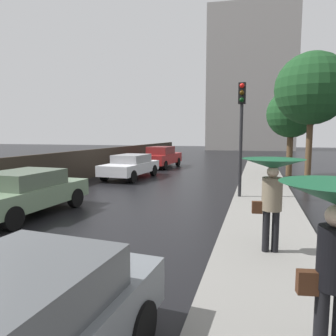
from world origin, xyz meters
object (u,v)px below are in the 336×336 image
(pedestrian_with_umbrella_near, at_px, (273,177))
(street_tree_mid, at_px, (291,114))
(car_red_far_ahead, at_px, (162,157))
(car_white_near_kerb, at_px, (131,166))
(pedestrian_with_umbrella_far, at_px, (336,219))
(car_green_behind_camera, at_px, (25,192))
(street_tree_near, at_px, (312,89))
(traffic_light, at_px, (241,118))

(pedestrian_with_umbrella_near, height_order, street_tree_mid, street_tree_mid)
(pedestrian_with_umbrella_near, bearing_deg, car_red_far_ahead, 105.61)
(pedestrian_with_umbrella_near, relative_size, street_tree_mid, 0.37)
(car_white_near_kerb, distance_m, pedestrian_with_umbrella_far, 14.76)
(car_green_behind_camera, distance_m, pedestrian_with_umbrella_near, 7.28)
(car_white_near_kerb, bearing_deg, car_green_behind_camera, 93.24)
(car_green_behind_camera, height_order, pedestrian_with_umbrella_near, pedestrian_with_umbrella_near)
(car_white_near_kerb, distance_m, street_tree_near, 9.85)
(car_white_near_kerb, bearing_deg, pedestrian_with_umbrella_far, 123.97)
(car_red_far_ahead, distance_m, street_tree_mid, 9.41)
(car_white_near_kerb, xyz_separation_m, street_tree_mid, (8.66, 3.63, 2.93))
(car_green_behind_camera, relative_size, street_tree_mid, 0.82)
(pedestrian_with_umbrella_far, bearing_deg, car_white_near_kerb, -69.18)
(car_green_behind_camera, xyz_separation_m, street_tree_near, (9.05, 7.63, 3.76))
(car_green_behind_camera, xyz_separation_m, street_tree_mid, (8.64, 11.85, 2.92))
(pedestrian_with_umbrella_near, relative_size, street_tree_near, 0.30)
(pedestrian_with_umbrella_near, height_order, street_tree_near, street_tree_near)
(car_white_near_kerb, xyz_separation_m, street_tree_near, (9.08, -0.59, 3.78))
(car_red_far_ahead, xyz_separation_m, street_tree_near, (9.10, -6.46, 3.69))
(car_red_far_ahead, relative_size, car_green_behind_camera, 1.09)
(pedestrian_with_umbrella_far, distance_m, traffic_light, 8.64)
(car_green_behind_camera, height_order, street_tree_mid, street_tree_mid)
(car_white_near_kerb, height_order, pedestrian_with_umbrella_near, pedestrian_with_umbrella_near)
(car_white_near_kerb, relative_size, traffic_light, 1.06)
(street_tree_near, distance_m, street_tree_mid, 4.32)
(pedestrian_with_umbrella_near, bearing_deg, car_green_behind_camera, 159.69)
(car_white_near_kerb, height_order, street_tree_mid, street_tree_mid)
(car_white_near_kerb, height_order, traffic_light, traffic_light)
(street_tree_mid, bearing_deg, car_red_far_ahead, 165.51)
(pedestrian_with_umbrella_far, bearing_deg, street_tree_near, -107.22)
(street_tree_mid, bearing_deg, street_tree_near, -84.39)
(car_red_far_ahead, distance_m, pedestrian_with_umbrella_near, 17.08)
(pedestrian_with_umbrella_near, height_order, pedestrian_with_umbrella_far, pedestrian_with_umbrella_far)
(car_red_far_ahead, height_order, pedestrian_with_umbrella_far, pedestrian_with_umbrella_far)
(car_red_far_ahead, distance_m, car_green_behind_camera, 14.10)
(car_white_near_kerb, bearing_deg, pedestrian_with_umbrella_near, 129.52)
(car_red_far_ahead, height_order, street_tree_mid, street_tree_mid)
(car_white_near_kerb, relative_size, car_green_behind_camera, 1.07)
(car_white_near_kerb, distance_m, car_red_far_ahead, 5.87)
(car_white_near_kerb, bearing_deg, street_tree_mid, -154.21)
(car_white_near_kerb, distance_m, traffic_light, 7.87)
(car_green_behind_camera, relative_size, street_tree_near, 0.68)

